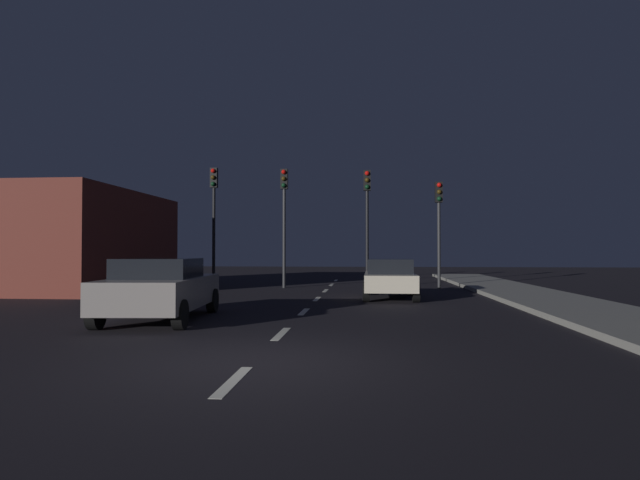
{
  "coord_description": "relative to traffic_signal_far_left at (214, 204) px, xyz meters",
  "views": [
    {
      "loc": [
        1.68,
        -7.74,
        1.65
      ],
      "look_at": [
        -0.23,
        14.03,
        2.11
      ],
      "focal_mm": 29.4,
      "sensor_mm": 36.0,
      "label": 1
    }
  ],
  "objects": [
    {
      "name": "ground_plane",
      "position": [
        5.2,
        -8.46,
        -3.77
      ],
      "size": [
        80.0,
        80.0,
        0.0
      ],
      "primitive_type": "plane",
      "color": "black"
    },
    {
      "name": "sidewalk_curb_right",
      "position": [
        12.7,
        -8.46,
        -3.7
      ],
      "size": [
        3.0,
        40.0,
        0.15
      ],
      "primitive_type": "cube",
      "color": "gray",
      "rests_on": "ground_plane"
    },
    {
      "name": "lane_stripe_nearest",
      "position": [
        5.2,
        -16.66,
        -3.77
      ],
      "size": [
        0.16,
        1.6,
        0.01
      ],
      "primitive_type": "cube",
      "color": "silver",
      "rests_on": "ground_plane"
    },
    {
      "name": "lane_stripe_second",
      "position": [
        5.2,
        -12.86,
        -3.77
      ],
      "size": [
        0.16,
        1.6,
        0.01
      ],
      "primitive_type": "cube",
      "color": "silver",
      "rests_on": "ground_plane"
    },
    {
      "name": "lane_stripe_third",
      "position": [
        5.2,
        -9.06,
        -3.77
      ],
      "size": [
        0.16,
        1.6,
        0.01
      ],
      "primitive_type": "cube",
      "color": "silver",
      "rests_on": "ground_plane"
    },
    {
      "name": "lane_stripe_fourth",
      "position": [
        5.2,
        -5.26,
        -3.77
      ],
      "size": [
        0.16,
        1.6,
        0.01
      ],
      "primitive_type": "cube",
      "color": "silver",
      "rests_on": "ground_plane"
    },
    {
      "name": "lane_stripe_fifth",
      "position": [
        5.2,
        -1.46,
        -3.77
      ],
      "size": [
        0.16,
        1.6,
        0.01
      ],
      "primitive_type": "cube",
      "color": "silver",
      "rests_on": "ground_plane"
    },
    {
      "name": "lane_stripe_sixth",
      "position": [
        5.2,
        2.34,
        -3.77
      ],
      "size": [
        0.16,
        1.6,
        0.01
      ],
      "primitive_type": "cube",
      "color": "silver",
      "rests_on": "ground_plane"
    },
    {
      "name": "lane_stripe_seventh",
      "position": [
        5.2,
        6.14,
        -3.77
      ],
      "size": [
        0.16,
        1.6,
        0.01
      ],
      "primitive_type": "cube",
      "color": "silver",
      "rests_on": "ground_plane"
    },
    {
      "name": "traffic_signal_far_left",
      "position": [
        0.0,
        0.0,
        0.0
      ],
      "size": [
        0.32,
        0.38,
        5.43
      ],
      "color": "black",
      "rests_on": "ground_plane"
    },
    {
      "name": "traffic_signal_center_left",
      "position": [
        3.23,
        -0.0,
        -0.06
      ],
      "size": [
        0.32,
        0.38,
        5.33
      ],
      "color": "#2D2D30",
      "rests_on": "ground_plane"
    },
    {
      "name": "traffic_signal_center_right",
      "position": [
        6.94,
        -0.0,
        -0.13
      ],
      "size": [
        0.32,
        0.38,
        5.22
      ],
      "color": "black",
      "rests_on": "ground_plane"
    },
    {
      "name": "traffic_signal_far_right",
      "position": [
        10.06,
        -0.0,
        -0.48
      ],
      "size": [
        0.32,
        0.38,
        4.67
      ],
      "color": "#2D2D30",
      "rests_on": "ground_plane"
    },
    {
      "name": "car_stopped_ahead",
      "position": [
        7.7,
        -4.87,
        -3.06
      ],
      "size": [
        1.85,
        3.84,
        1.37
      ],
      "color": "beige",
      "rests_on": "ground_plane"
    },
    {
      "name": "car_adjacent_lane",
      "position": [
        2.01,
        -11.09,
        -3.01
      ],
      "size": [
        2.29,
        4.39,
        1.47
      ],
      "color": "gray",
      "rests_on": "ground_plane"
    },
    {
      "name": "storefront_left",
      "position": [
        -5.59,
        -1.55,
        -1.68
      ],
      "size": [
        5.58,
        9.12,
        4.19
      ],
      "primitive_type": "cube",
      "color": "maroon",
      "rests_on": "ground_plane"
    }
  ]
}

